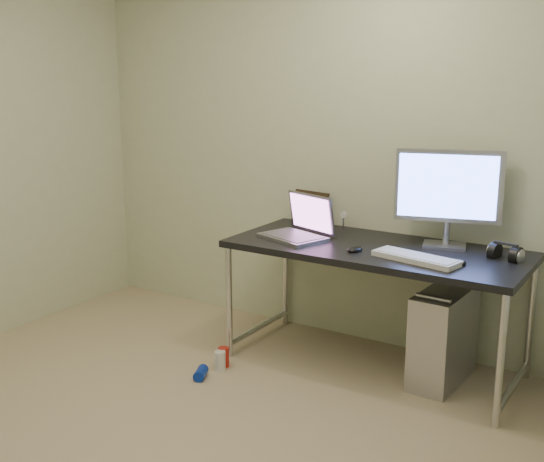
{
  "coord_description": "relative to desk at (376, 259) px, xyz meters",
  "views": [
    {
      "loc": [
        2.15,
        -2.19,
        1.75
      ],
      "look_at": [
        0.12,
        1.02,
        0.85
      ],
      "focal_mm": 45.0,
      "sensor_mm": 36.0,
      "label": 1
    }
  ],
  "objects": [
    {
      "name": "mouse_left",
      "position": [
        -0.06,
        -0.16,
        0.09
      ],
      "size": [
        0.09,
        0.12,
        0.04
      ],
      "primitive_type": "ellipsoid",
      "rotation": [
        0.0,
        0.0,
        -0.23
      ],
      "color": "black",
      "rests_on": "desk"
    },
    {
      "name": "laptop",
      "position": [
        -0.49,
        -0.05,
        0.13
      ],
      "size": [
        0.46,
        0.42,
        0.26
      ],
      "rotation": [
        0.0,
        0.0,
        -0.33
      ],
      "color": "#A4A3AA",
      "rests_on": "desk"
    },
    {
      "name": "cable_b",
      "position": [
        0.46,
        0.31,
        -0.3
      ],
      "size": [
        0.02,
        0.11,
        0.71
      ],
      "primitive_type": "cylinder",
      "rotation": [
        0.14,
        0.0,
        0.09
      ],
      "color": "black",
      "rests_on": "ground"
    },
    {
      "name": "monitor",
      "position": [
        0.34,
        0.21,
        0.4
      ],
      "size": [
        0.59,
        0.23,
        0.56
      ],
      "rotation": [
        0.0,
        0.0,
        0.27
      ],
      "color": "#A4A3AA",
      "rests_on": "desk"
    },
    {
      "name": "can_blue",
      "position": [
        -0.78,
        -0.69,
        -0.64
      ],
      "size": [
        0.11,
        0.13,
        0.06
      ],
      "primitive_type": "cylinder",
      "rotation": [
        1.57,
        0.0,
        0.4
      ],
      "color": "#0A2AAC",
      "rests_on": "ground"
    },
    {
      "name": "mouse_right",
      "position": [
        0.52,
        -0.11,
        0.09
      ],
      "size": [
        0.1,
        0.12,
        0.04
      ],
      "primitive_type": "ellipsoid",
      "rotation": [
        0.0,
        0.0,
        0.33
      ],
      "color": "black",
      "rests_on": "desk"
    },
    {
      "name": "cable_a",
      "position": [
        0.37,
        0.33,
        -0.28
      ],
      "size": [
        0.01,
        0.16,
        0.69
      ],
      "primitive_type": "cylinder",
      "rotation": [
        0.21,
        0.0,
        0.0
      ],
      "color": "black",
      "rests_on": "ground"
    },
    {
      "name": "webcam",
      "position": [
        -0.36,
        0.29,
        0.16
      ],
      "size": [
        0.04,
        0.04,
        0.11
      ],
      "rotation": [
        0.0,
        0.0,
        0.25
      ],
      "color": "silver",
      "rests_on": "desk"
    },
    {
      "name": "wall_right",
      "position": [
        1.13,
        -1.37,
        0.57
      ],
      "size": [
        0.02,
        3.5,
        2.5
      ],
      "primitive_type": "cube",
      "color": "beige",
      "rests_on": "ground"
    },
    {
      "name": "picture_frame",
      "position": [
        -0.63,
        0.34,
        0.18
      ],
      "size": [
        0.28,
        0.12,
        0.22
      ],
      "primitive_type": "cube",
      "rotation": [
        -0.21,
        0.0,
        -0.15
      ],
      "color": "black",
      "rests_on": "desk"
    },
    {
      "name": "can_red",
      "position": [
        -0.76,
        -0.48,
        -0.62
      ],
      "size": [
        0.07,
        0.07,
        0.12
      ],
      "primitive_type": "cylinder",
      "rotation": [
        0.0,
        0.0,
        0.11
      ],
      "color": "#B41E14",
      "rests_on": "ground"
    },
    {
      "name": "tower_computer",
      "position": [
        0.42,
        0.03,
        -0.4
      ],
      "size": [
        0.25,
        0.53,
        0.58
      ],
      "rotation": [
        0.0,
        0.0,
        -0.05
      ],
      "color": "#B0B0B5",
      "rests_on": "ground"
    },
    {
      "name": "headphones",
      "position": [
        0.7,
        0.12,
        0.1
      ],
      "size": [
        0.19,
        0.11,
        0.12
      ],
      "rotation": [
        0.0,
        0.0,
        -0.24
      ],
      "color": "black",
      "rests_on": "desk"
    },
    {
      "name": "desk",
      "position": [
        0.0,
        0.0,
        0.0
      ],
      "size": [
        1.72,
        0.75,
        0.75
      ],
      "color": "black",
      "rests_on": "ground"
    },
    {
      "name": "wall_back",
      "position": [
        -0.62,
        0.38,
        0.57
      ],
      "size": [
        3.5,
        0.02,
        2.5
      ],
      "primitive_type": "cube",
      "color": "beige",
      "rests_on": "ground"
    },
    {
      "name": "floor",
      "position": [
        -0.62,
        -1.37,
        -0.68
      ],
      "size": [
        3.5,
        3.5,
        0.0
      ],
      "primitive_type": "plane",
      "color": "tan",
      "rests_on": "ground"
    },
    {
      "name": "keyboard",
      "position": [
        0.3,
        -0.17,
        0.09
      ],
      "size": [
        0.5,
        0.25,
        0.03
      ],
      "primitive_type": "cube",
      "rotation": [
        0.0,
        0.0,
        -0.2
      ],
      "color": "silver",
      "rests_on": "desk"
    },
    {
      "name": "can_white",
      "position": [
        -0.75,
        -0.54,
        -0.62
      ],
      "size": [
        0.09,
        0.09,
        0.12
      ],
      "primitive_type": "cylinder",
      "rotation": [
        0.0,
        0.0,
        0.47
      ],
      "color": "white",
      "rests_on": "ground"
    }
  ]
}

